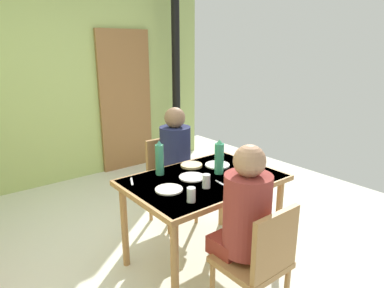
# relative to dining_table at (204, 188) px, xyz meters

# --- Properties ---
(ground_plane) EXTENTS (6.09, 6.09, 0.00)m
(ground_plane) POSITION_rel_dining_table_xyz_m (-0.38, 0.25, -0.67)
(ground_plane) COLOR silver
(wall_back) EXTENTS (4.69, 0.10, 2.81)m
(wall_back) POSITION_rel_dining_table_xyz_m (-0.38, 2.59, 0.73)
(wall_back) COLOR #AABF6D
(wall_back) RESTS_ON ground_plane
(door_wooden) EXTENTS (0.80, 0.05, 2.00)m
(door_wooden) POSITION_rel_dining_table_xyz_m (0.65, 2.51, 0.33)
(door_wooden) COLOR olive
(door_wooden) RESTS_ON ground_plane
(stove_pipe_column) EXTENTS (0.12, 0.12, 2.81)m
(stove_pipe_column) POSITION_rel_dining_table_xyz_m (1.37, 2.24, 0.73)
(stove_pipe_column) COLOR black
(stove_pipe_column) RESTS_ON ground_plane
(dining_table) EXTENTS (1.23, 0.84, 0.76)m
(dining_table) POSITION_rel_dining_table_xyz_m (0.00, 0.00, 0.00)
(dining_table) COLOR #A47443
(dining_table) RESTS_ON ground_plane
(chair_near_diner) EXTENTS (0.40, 0.40, 0.87)m
(chair_near_diner) POSITION_rel_dining_table_xyz_m (-0.20, -0.77, -0.18)
(chair_near_diner) COLOR #A47443
(chair_near_diner) RESTS_ON ground_plane
(chair_far_diner) EXTENTS (0.40, 0.40, 0.87)m
(chair_far_diner) POSITION_rel_dining_table_xyz_m (0.19, 0.77, -0.18)
(chair_far_diner) COLOR #A47443
(chair_far_diner) RESTS_ON ground_plane
(person_near_diner) EXTENTS (0.30, 0.37, 0.77)m
(person_near_diner) POSITION_rel_dining_table_xyz_m (-0.20, -0.64, 0.11)
(person_near_diner) COLOR maroon
(person_near_diner) RESTS_ON ground_plane
(person_far_diner) EXTENTS (0.30, 0.37, 0.77)m
(person_far_diner) POSITION_rel_dining_table_xyz_m (0.19, 0.64, 0.11)
(person_far_diner) COLOR #171C4C
(person_far_diner) RESTS_ON ground_plane
(water_bottle_green_near) EXTENTS (0.07, 0.07, 0.29)m
(water_bottle_green_near) POSITION_rel_dining_table_xyz_m (-0.23, 0.29, 0.22)
(water_bottle_green_near) COLOR #388A68
(water_bottle_green_near) RESTS_ON dining_table
(water_bottle_green_far) EXTENTS (0.08, 0.08, 0.29)m
(water_bottle_green_far) POSITION_rel_dining_table_xyz_m (0.17, -0.00, 0.22)
(water_bottle_green_far) COLOR #318C65
(water_bottle_green_far) RESTS_ON dining_table
(dinner_plate_near_left) EXTENTS (0.21, 0.21, 0.01)m
(dinner_plate_near_left) POSITION_rel_dining_table_xyz_m (-0.07, 0.06, 0.09)
(dinner_plate_near_left) COLOR white
(dinner_plate_near_left) RESTS_ON dining_table
(dinner_plate_near_right) EXTENTS (0.22, 0.22, 0.01)m
(dinner_plate_near_right) POSITION_rel_dining_table_xyz_m (0.29, -0.13, 0.09)
(dinner_plate_near_right) COLOR white
(dinner_plate_near_right) RESTS_ON dining_table
(dinner_plate_far_center) EXTENTS (0.20, 0.20, 0.01)m
(dinner_plate_far_center) POSITION_rel_dining_table_xyz_m (-0.36, -0.02, 0.09)
(dinner_plate_far_center) COLOR white
(dinner_plate_far_center) RESTS_ON dining_table
(dinner_plate_far_side) EXTENTS (0.22, 0.22, 0.01)m
(dinner_plate_far_side) POSITION_rel_dining_table_xyz_m (0.29, 0.15, 0.09)
(dinner_plate_far_side) COLOR white
(dinner_plate_far_side) RESTS_ON dining_table
(drinking_glass_by_near_diner) EXTENTS (0.06, 0.06, 0.10)m
(drinking_glass_by_near_diner) POSITION_rel_dining_table_xyz_m (-0.35, -0.28, 0.14)
(drinking_glass_by_near_diner) COLOR silver
(drinking_glass_by_near_diner) RESTS_ON dining_table
(drinking_glass_by_far_diner) EXTENTS (0.06, 0.06, 0.09)m
(drinking_glass_by_far_diner) POSITION_rel_dining_table_xyz_m (0.44, 0.28, 0.13)
(drinking_glass_by_far_diner) COLOR silver
(drinking_glass_by_far_diner) RESTS_ON dining_table
(drinking_glass_spare_center) EXTENTS (0.06, 0.06, 0.11)m
(drinking_glass_spare_center) POSITION_rel_dining_table_xyz_m (-0.11, -0.16, 0.14)
(drinking_glass_spare_center) COLOR silver
(drinking_glass_spare_center) RESTS_ON dining_table
(bread_plate_sliced) EXTENTS (0.19, 0.19, 0.02)m
(bread_plate_sliced) POSITION_rel_dining_table_xyz_m (0.09, 0.27, 0.09)
(bread_plate_sliced) COLOR #DBB77A
(bread_plate_sliced) RESTS_ON dining_table
(cutlery_knife_near) EXTENTS (0.08, 0.14, 0.00)m
(cutlery_knife_near) POSITION_rel_dining_table_xyz_m (-0.49, 0.29, 0.09)
(cutlery_knife_near) COLOR silver
(cutlery_knife_near) RESTS_ON dining_table
(cutlery_fork_near) EXTENTS (0.04, 0.15, 0.00)m
(cutlery_fork_near) POSITION_rel_dining_table_xyz_m (0.03, -0.18, 0.09)
(cutlery_fork_near) COLOR silver
(cutlery_fork_near) RESTS_ON dining_table
(cutlery_knife_far) EXTENTS (0.13, 0.10, 0.00)m
(cutlery_knife_far) POSITION_rel_dining_table_xyz_m (0.51, 0.08, 0.09)
(cutlery_knife_far) COLOR silver
(cutlery_knife_far) RESTS_ON dining_table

